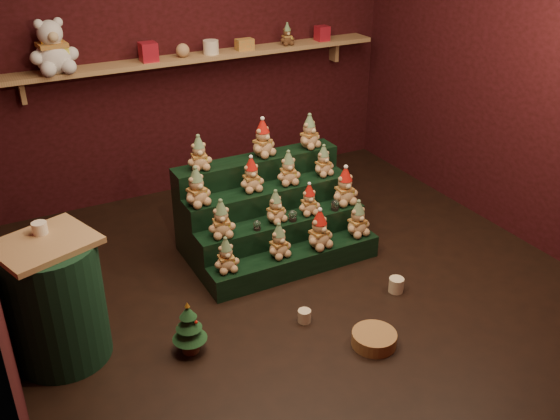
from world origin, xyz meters
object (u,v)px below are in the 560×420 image
snow_globe_c (335,205)px  mug_right (396,285)px  wicker_basket (374,339)px  mug_left (304,316)px  snow_globe_a (257,225)px  riser_tier_front (295,262)px  mini_christmas_tree (189,328)px  side_table (56,301)px  snow_globe_b (293,215)px  brown_bear (287,34)px  white_bear (51,39)px

snow_globe_c → mug_right: (0.08, -0.73, -0.35)m
snow_globe_c → wicker_basket: size_ratio=0.30×
mug_left → mug_right: bearing=-0.1°
wicker_basket → snow_globe_c: bearing=70.2°
snow_globe_a → snow_globe_c: snow_globe_c is taller
riser_tier_front → mini_christmas_tree: (-1.05, -0.50, 0.09)m
side_table → mug_left: 1.61m
snow_globe_c → side_table: side_table is taller
snow_globe_b → mug_left: snow_globe_b is taller
snow_globe_c → mini_christmas_tree: 1.65m
side_table → brown_bear: 3.36m
mug_left → wicker_basket: 0.51m
mug_right → wicker_basket: 0.65m
brown_bear → mug_right: bearing=-93.5°
snow_globe_a → side_table: bearing=-168.3°
snow_globe_a → mug_left: bearing=-90.3°
snow_globe_b → brown_bear: brown_bear is taller
side_table → mug_left: bearing=-34.8°
mug_right → snow_globe_a: bearing=136.5°
mini_christmas_tree → wicker_basket: (1.08, -0.50, -0.14)m
side_table → mug_left: side_table is taller
mini_christmas_tree → wicker_basket: bearing=-24.9°
snow_globe_a → brown_bear: (1.09, 1.55, 1.02)m
snow_globe_b → mug_left: size_ratio=0.99×
riser_tier_front → mug_left: (-0.25, -0.57, -0.04)m
side_table → mini_christmas_tree: (0.72, -0.34, -0.23)m
snow_globe_c → side_table: size_ratio=0.11×
snow_globe_a → white_bear: size_ratio=0.14×
snow_globe_b → mug_left: (-0.31, -0.73, -0.36)m
mug_right → white_bear: size_ratio=0.20×
mug_left → brown_bear: (1.09, 2.28, 1.37)m
wicker_basket → snow_globe_b: bearing=88.5°
brown_bear → wicker_basket: bearing=-102.3°
mini_christmas_tree → mug_left: mini_christmas_tree is taller
snow_globe_c → brown_bear: 1.90m
snow_globe_a → brown_bear: size_ratio=0.39×
mug_right → wicker_basket: (-0.50, -0.42, -0.01)m
white_bear → mug_left: bearing=-70.5°
wicker_basket → white_bear: white_bear is taller
mini_christmas_tree → wicker_basket: size_ratio=1.30×
snow_globe_a → snow_globe_b: size_ratio=0.86×
snow_globe_b → snow_globe_c: same height
snow_globe_b → riser_tier_front: bearing=-110.7°
white_bear → side_table: bearing=-109.3°
wicker_basket → side_table: bearing=154.8°
mug_left → mug_right: mug_right is taller
wicker_basket → brown_bear: size_ratio=1.47×
snow_globe_a → mug_right: bearing=-43.5°
mini_christmas_tree → white_bear: (-0.23, 2.21, 1.40)m
riser_tier_front → mini_christmas_tree: 1.16m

